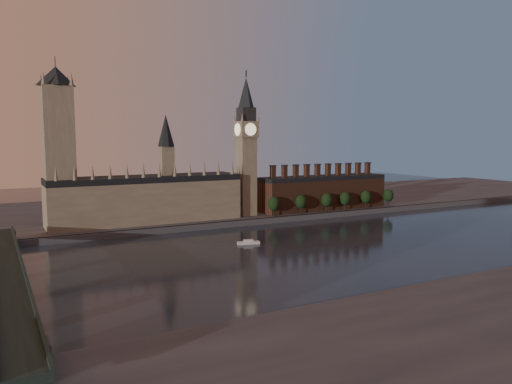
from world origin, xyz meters
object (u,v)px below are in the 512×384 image
westminster_bridge (8,276)px  river_boat (248,242)px  victoria_tower (59,143)px  big_ben (246,145)px

westminster_bridge → river_boat: bearing=16.3°
victoria_tower → river_boat: (92.65, -80.35, -58.08)m
big_ben → river_boat: size_ratio=7.86×
big_ben → westminster_bridge: bearing=-145.7°
victoria_tower → river_boat: size_ratio=7.93×
big_ben → victoria_tower: bearing=177.8°
river_boat → westminster_bridge: bearing=-149.4°
westminster_bridge → river_boat: size_ratio=14.69×
victoria_tower → westminster_bridge: 133.21m
westminster_bridge → river_boat: (127.65, 37.34, -6.43)m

